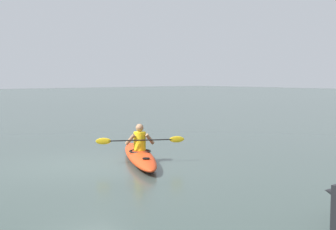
{
  "coord_description": "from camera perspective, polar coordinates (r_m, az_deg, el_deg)",
  "views": [
    {
      "loc": [
        5.91,
        10.48,
        2.27
      ],
      "look_at": [
        -0.7,
        2.56,
        1.43
      ],
      "focal_mm": 49.45,
      "sensor_mm": 36.0,
      "label": 1
    }
  ],
  "objects": [
    {
      "name": "kayaker",
      "position": [
        12.43,
        -3.5,
        -2.99
      ],
      "size": [
        2.07,
        1.18,
        0.71
      ],
      "color": "yellow",
      "rests_on": "kayak"
    },
    {
      "name": "ground_plane",
      "position": [
        12.25,
        -10.28,
        -6.1
      ],
      "size": [
        160.0,
        160.0,
        0.0
      ],
      "primitive_type": "plane",
      "color": "#384742"
    },
    {
      "name": "kayak",
      "position": [
        12.6,
        -3.55,
        -4.99
      ],
      "size": [
        2.69,
        4.12,
        0.32
      ],
      "color": "red",
      "rests_on": "ground"
    }
  ]
}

